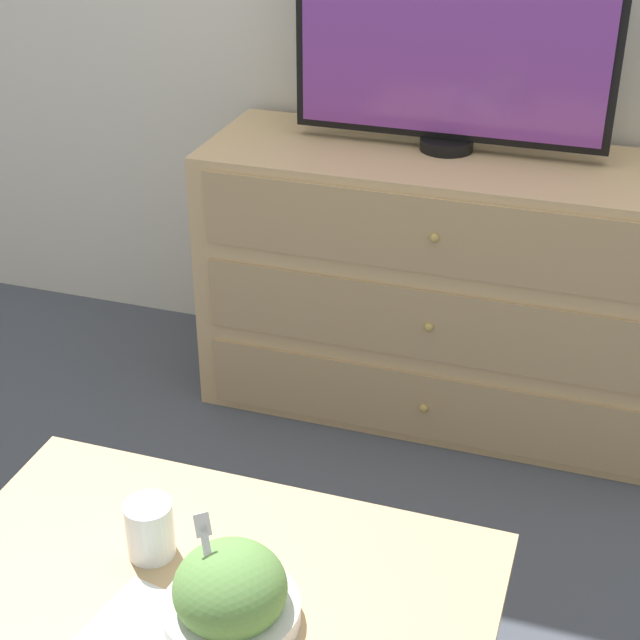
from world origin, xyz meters
TOP-DOWN VIEW (x-y plane):
  - ground_plane at (0.00, 0.00)m, footprint 12.00×12.00m
  - dresser at (-0.03, -0.26)m, footprint 1.32×0.47m
  - tv at (-0.06, -0.20)m, footprint 0.81×0.14m
  - coffee_table at (-0.16, -1.56)m, footprint 0.93×0.56m
  - takeout_bowl at (-0.09, -1.62)m, footprint 0.22×0.22m
  - drink_cup at (-0.28, -1.52)m, footprint 0.08×0.08m
  - napkin at (-0.21, -1.68)m, footprint 0.19×0.19m

SIDE VIEW (x-z plane):
  - ground_plane at x=0.00m, z-range 0.00..0.00m
  - dresser at x=-0.03m, z-range 0.00..0.75m
  - coffee_table at x=-0.16m, z-range 0.16..0.61m
  - napkin at x=-0.21m, z-range 0.45..0.45m
  - drink_cup at x=-0.28m, z-range 0.44..0.55m
  - takeout_bowl at x=-0.09m, z-range 0.41..0.60m
  - tv at x=-0.06m, z-range 0.76..1.36m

